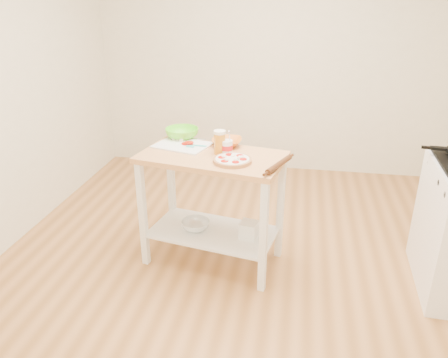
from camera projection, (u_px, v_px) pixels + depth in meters
The scene contains 13 objects.
room_shell at pixel (247, 100), 2.84m from camera, with size 4.04×4.54×2.74m.
prep_island at pixel (212, 187), 3.29m from camera, with size 1.13×0.76×0.90m.
pizza at pixel (232, 160), 3.05m from camera, with size 0.27×0.27×0.04m.
cutting_board at pixel (183, 145), 3.37m from camera, with size 0.47×0.40×0.04m.
spatula at pixel (196, 146), 3.32m from camera, with size 0.15×0.05×0.01m.
knife at pixel (184, 138), 3.48m from camera, with size 0.27×0.04×0.01m.
orange_bowl at pixel (227, 142), 3.37m from camera, with size 0.23×0.23×0.06m, color orange.
green_bowl at pixel (182, 133), 3.53m from camera, with size 0.27×0.27×0.08m, color #68E526.
beer_pint at pixel (220, 142), 3.18m from camera, with size 0.09×0.09×0.17m.
yogurt_tub at pixel (227, 147), 3.18m from camera, with size 0.09×0.09×0.19m.
rolling_pin at pixel (279, 165), 2.95m from camera, with size 0.04×0.04×0.34m, color #502912.
shelf_glass_bowl at pixel (195, 225), 3.46m from camera, with size 0.22×0.22×0.07m, color silver.
shelf_bin at pixel (249, 230), 3.33m from camera, with size 0.13×0.13×0.13m, color white.
Camera 1 is at (0.35, -2.79, 2.00)m, focal length 35.00 mm.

